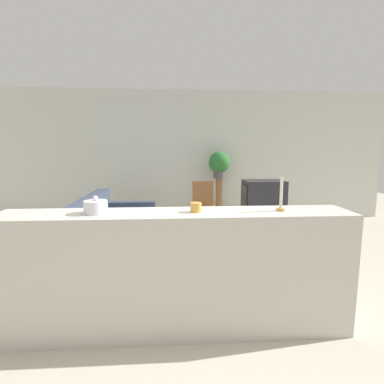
{
  "coord_description": "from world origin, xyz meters",
  "views": [
    {
      "loc": [
        -0.02,
        -2.87,
        1.54
      ],
      "look_at": [
        0.27,
        1.72,
        0.85
      ],
      "focal_mm": 28.0,
      "sensor_mm": 36.0,
      "label": 1
    }
  ],
  "objects_px": {
    "potted_plant": "(219,163)",
    "decorative_bowl": "(96,207)",
    "wooden_chair": "(203,204)",
    "couch": "(115,234)",
    "television": "(263,199)"
  },
  "relations": [
    {
      "from": "couch",
      "to": "wooden_chair",
      "type": "height_order",
      "value": "wooden_chair"
    },
    {
      "from": "television",
      "to": "wooden_chair",
      "type": "xyz_separation_m",
      "value": [
        -0.83,
        0.96,
        -0.24
      ]
    },
    {
      "from": "wooden_chair",
      "to": "couch",
      "type": "bearing_deg",
      "value": -141.16
    },
    {
      "from": "couch",
      "to": "potted_plant",
      "type": "bearing_deg",
      "value": 43.6
    },
    {
      "from": "couch",
      "to": "potted_plant",
      "type": "distance_m",
      "value": 2.65
    },
    {
      "from": "potted_plant",
      "to": "decorative_bowl",
      "type": "distance_m",
      "value": 3.96
    },
    {
      "from": "wooden_chair",
      "to": "potted_plant",
      "type": "relative_size",
      "value": 1.69
    },
    {
      "from": "decorative_bowl",
      "to": "couch",
      "type": "bearing_deg",
      "value": 97.1
    },
    {
      "from": "potted_plant",
      "to": "decorative_bowl",
      "type": "relative_size",
      "value": 2.95
    },
    {
      "from": "television",
      "to": "decorative_bowl",
      "type": "xyz_separation_m",
      "value": [
        -2.0,
        -2.11,
        0.33
      ]
    },
    {
      "from": "potted_plant",
      "to": "wooden_chair",
      "type": "bearing_deg",
      "value": -123.62
    },
    {
      "from": "wooden_chair",
      "to": "potted_plant",
      "type": "bearing_deg",
      "value": 56.38
    },
    {
      "from": "couch",
      "to": "television",
      "type": "bearing_deg",
      "value": 4.65
    },
    {
      "from": "couch",
      "to": "decorative_bowl",
      "type": "xyz_separation_m",
      "value": [
        0.24,
        -1.93,
        0.78
      ]
    },
    {
      "from": "wooden_chair",
      "to": "decorative_bowl",
      "type": "distance_m",
      "value": 3.33
    }
  ]
}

